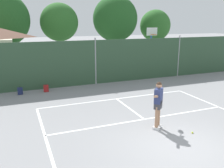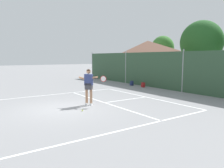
% 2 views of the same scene
% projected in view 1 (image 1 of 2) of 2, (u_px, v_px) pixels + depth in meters
% --- Properties ---
extents(ground_plane, '(120.00, 120.00, 0.00)m').
position_uv_depth(ground_plane, '(181.00, 146.00, 8.11)').
color(ground_plane, gray).
extents(court_markings, '(8.30, 11.10, 0.01)m').
position_uv_depth(court_markings, '(170.00, 138.00, 8.69)').
color(court_markings, white).
rests_on(court_markings, ground).
extents(chainlink_fence, '(26.09, 0.09, 3.02)m').
position_uv_depth(chainlink_fence, '(96.00, 62.00, 15.83)').
color(chainlink_fence, '#2D4C33').
rests_on(chainlink_fence, ground).
extents(basketball_hoop, '(0.90, 0.67, 3.55)m').
position_uv_depth(basketball_hoop, '(151.00, 44.00, 18.94)').
color(basketball_hoop, '#284CB2').
rests_on(basketball_hoop, ground).
extents(treeline_backdrop, '(25.86, 4.50, 6.73)m').
position_uv_depth(treeline_backdrop, '(65.00, 21.00, 24.64)').
color(treeline_backdrop, brown).
rests_on(treeline_backdrop, ground).
extents(tennis_player, '(1.03, 1.09, 1.85)m').
position_uv_depth(tennis_player, '(158.00, 101.00, 9.20)').
color(tennis_player, silver).
rests_on(tennis_player, ground).
extents(tennis_ball, '(0.07, 0.07, 0.07)m').
position_uv_depth(tennis_ball, '(192.00, 133.00, 9.03)').
color(tennis_ball, '#CCE033').
rests_on(tennis_ball, ground).
extents(backpack_navy, '(0.28, 0.24, 0.46)m').
position_uv_depth(backpack_navy, '(20.00, 91.00, 13.78)').
color(backpack_navy, navy).
rests_on(backpack_navy, ground).
extents(backpack_red, '(0.29, 0.25, 0.46)m').
position_uv_depth(backpack_red, '(46.00, 89.00, 14.32)').
color(backpack_red, maroon).
rests_on(backpack_red, ground).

